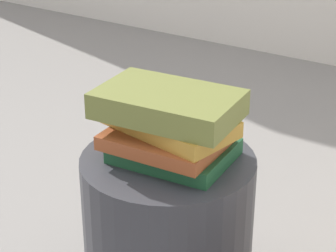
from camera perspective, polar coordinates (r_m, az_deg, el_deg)
The scene contains 5 objects.
side_table at distance 1.52m, azimuth 0.00°, elevation -10.21°, with size 0.39×0.39×0.44m, color #333338.
book_forest at distance 1.39m, azimuth 0.56°, elevation -2.20°, with size 0.24×0.19×0.04m, color #1E512D.
book_rust at distance 1.37m, azimuth -0.32°, elevation -1.11°, with size 0.24×0.19×0.03m, color #994723.
book_ochre at distance 1.37m, azimuth 0.10°, elevation 0.34°, with size 0.27×0.16×0.03m, color #B7842D.
book_olive at distance 1.34m, azimuth -0.19°, elevation 1.97°, with size 0.29×0.19×0.06m, color olive.
Camera 1 is at (0.68, -1.03, 1.10)m, focal length 68.64 mm.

